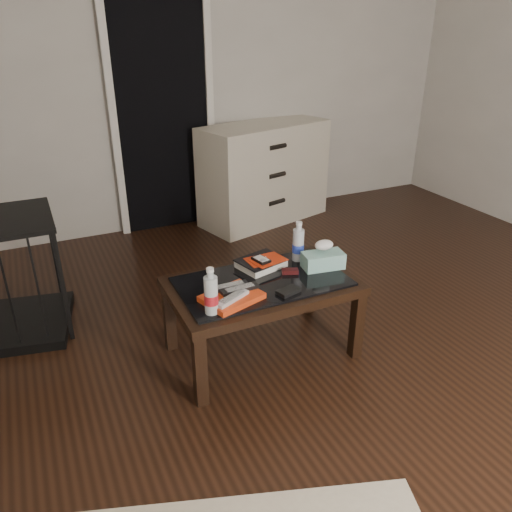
{
  "coord_description": "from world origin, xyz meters",
  "views": [
    {
      "loc": [
        -1.54,
        -1.8,
        1.74
      ],
      "look_at": [
        -0.47,
        0.46,
        0.55
      ],
      "focal_mm": 35.0,
      "sensor_mm": 36.0,
      "label": 1
    }
  ],
  "objects": [
    {
      "name": "magazines",
      "position": [
        -0.72,
        0.21,
        0.48
      ],
      "size": [
        0.33,
        0.28,
        0.03
      ],
      "primitive_type": "cube",
      "rotation": [
        0.0,
        0.0,
        0.3
      ],
      "color": "red",
      "rests_on": "coffee_table"
    },
    {
      "name": "dresser",
      "position": [
        0.45,
        2.23,
        0.45
      ],
      "size": [
        1.29,
        0.79,
        0.9
      ],
      "rotation": [
        0.0,
        0.0,
        0.26
      ],
      "color": "beige",
      "rests_on": "ground"
    },
    {
      "name": "tissue_box",
      "position": [
        -0.12,
        0.32,
        0.51
      ],
      "size": [
        0.25,
        0.15,
        0.09
      ],
      "primitive_type": "cube",
      "rotation": [
        0.0,
        0.0,
        -0.15
      ],
      "color": "teal",
      "rests_on": "coffee_table"
    },
    {
      "name": "remote_silver",
      "position": [
        -0.74,
        0.16,
        0.5
      ],
      "size": [
        0.2,
        0.13,
        0.02
      ],
      "primitive_type": "cube",
      "rotation": [
        0.0,
        0.0,
        0.45
      ],
      "color": "#B9B9BE",
      "rests_on": "magazines"
    },
    {
      "name": "ipod",
      "position": [
        -0.44,
        0.45,
        0.52
      ],
      "size": [
        0.09,
        0.12,
        0.02
      ],
      "primitive_type": "cube",
      "rotation": [
        0.0,
        0.0,
        0.23
      ],
      "color": "black",
      "rests_on": "dvd_mailers"
    },
    {
      "name": "water_bottle_left",
      "position": [
        -0.86,
        0.14,
        0.58
      ],
      "size": [
        0.07,
        0.07,
        0.24
      ],
      "primitive_type": "cylinder",
      "rotation": [
        0.0,
        0.0,
        0.11
      ],
      "color": "silver",
      "rests_on": "coffee_table"
    },
    {
      "name": "remote_black_back",
      "position": [
        -0.71,
        0.28,
        0.5
      ],
      "size": [
        0.2,
        0.05,
        0.02
      ],
      "primitive_type": "cube",
      "rotation": [
        0.0,
        0.0,
        -0.01
      ],
      "color": "black",
      "rests_on": "magazines"
    },
    {
      "name": "remote_black_front",
      "position": [
        -0.67,
        0.23,
        0.5
      ],
      "size": [
        0.2,
        0.06,
        0.02
      ],
      "primitive_type": "cube",
      "rotation": [
        0.0,
        0.0,
        0.05
      ],
      "color": "black",
      "rests_on": "magazines"
    },
    {
      "name": "water_bottle_right",
      "position": [
        -0.19,
        0.47,
        0.58
      ],
      "size": [
        0.08,
        0.08,
        0.24
      ],
      "primitive_type": "cylinder",
      "rotation": [
        0.0,
        0.0,
        0.25
      ],
      "color": "silver",
      "rests_on": "coffee_table"
    },
    {
      "name": "doorway",
      "position": [
        -0.4,
        2.47,
        1.02
      ],
      "size": [
        0.9,
        0.08,
        2.07
      ],
      "color": "black",
      "rests_on": "ground"
    },
    {
      "name": "room_shell",
      "position": [
        0.0,
        0.0,
        1.62
      ],
      "size": [
        5.0,
        5.0,
        5.0
      ],
      "color": "beige",
      "rests_on": "ground"
    },
    {
      "name": "ground",
      "position": [
        0.0,
        0.0,
        0.0
      ],
      "size": [
        5.0,
        5.0,
        0.0
      ],
      "primitive_type": "plane",
      "color": "black",
      "rests_on": "ground"
    },
    {
      "name": "flip_phone",
      "position": [
        -0.32,
        0.34,
        0.47
      ],
      "size": [
        0.1,
        0.08,
        0.02
      ],
      "primitive_type": "cube",
      "rotation": [
        0.0,
        0.0,
        -0.39
      ],
      "color": "black",
      "rests_on": "coffee_table"
    },
    {
      "name": "dvd_mailers",
      "position": [
        -0.42,
        0.47,
        0.51
      ],
      "size": [
        0.19,
        0.14,
        0.01
      ],
      "primitive_type": "cube",
      "rotation": [
        0.0,
        0.0,
        0.04
      ],
      "color": "red",
      "rests_on": "textbook"
    },
    {
      "name": "textbook",
      "position": [
        -0.43,
        0.48,
        0.48
      ],
      "size": [
        0.29,
        0.26,
        0.05
      ],
      "primitive_type": "cube",
      "rotation": [
        0.0,
        0.0,
        0.25
      ],
      "color": "black",
      "rests_on": "coffee_table"
    },
    {
      "name": "coffee_table",
      "position": [
        -0.5,
        0.33,
        0.4
      ],
      "size": [
        1.0,
        0.6,
        0.46
      ],
      "color": "black",
      "rests_on": "ground"
    },
    {
      "name": "wallet",
      "position": [
        -0.43,
        0.15,
        0.47
      ],
      "size": [
        0.13,
        0.1,
        0.02
      ],
      "primitive_type": "cube",
      "rotation": [
        0.0,
        0.0,
        0.26
      ],
      "color": "black",
      "rests_on": "coffee_table"
    }
  ]
}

